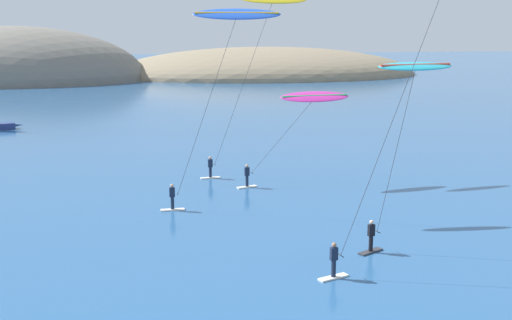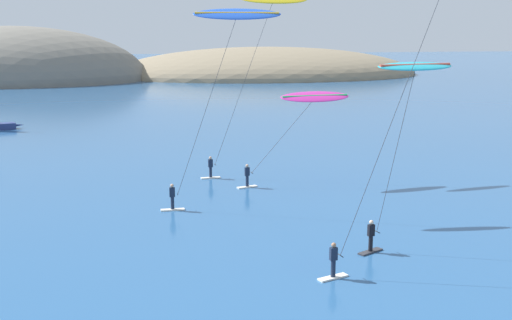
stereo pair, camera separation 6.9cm
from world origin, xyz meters
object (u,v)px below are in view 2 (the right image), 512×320
Objects in this scene: kitesurfer_blue at (231,32)px; kitesurfer_magenta at (310,103)px; kitesurfer_cyan at (410,86)px; kitesurfer_yellow at (268,13)px.

kitesurfer_magenta is at bearing 40.45° from kitesurfer_blue.
kitesurfer_cyan is at bearing -87.42° from kitesurfer_magenta.
kitesurfer_cyan is at bearing -50.46° from kitesurfer_blue.
kitesurfer_magenta is 7.65m from kitesurfer_yellow.
kitesurfer_yellow reaches higher than kitesurfer_magenta.
kitesurfer_yellow is (4.47, 9.17, 1.39)m from kitesurfer_blue.
kitesurfer_cyan is at bearing -80.60° from kitesurfer_yellow.
kitesurfer_magenta is 0.62× the size of kitesurfer_yellow.
kitesurfer_yellow is (-3.02, 18.24, 4.01)m from kitesurfer_cyan.
kitesurfer_blue is 10.30m from kitesurfer_yellow.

